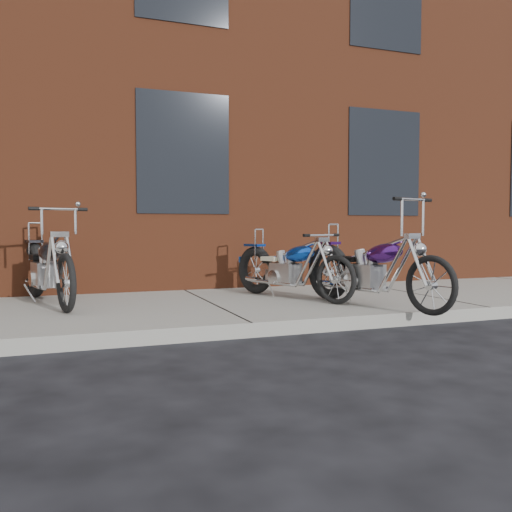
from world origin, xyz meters
name	(u,v)px	position (x,y,z in m)	size (l,w,h in m)	color
ground	(252,338)	(0.00, 0.00, 0.00)	(120.00, 120.00, 0.00)	#27282D
sidewalk	(211,309)	(0.00, 1.50, 0.07)	(22.00, 3.00, 0.15)	gray
building_brick	(136,103)	(0.00, 8.00, 4.00)	(22.00, 10.00, 8.00)	maroon
chopper_purple	(371,272)	(1.72, 0.57, 0.56)	(0.79, 2.21, 1.27)	black
chopper_blue	(290,270)	(1.11, 1.60, 0.53)	(0.90, 2.00, 0.92)	black
chopper_third	(48,270)	(-1.91, 2.14, 0.57)	(0.74, 2.28, 1.18)	black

